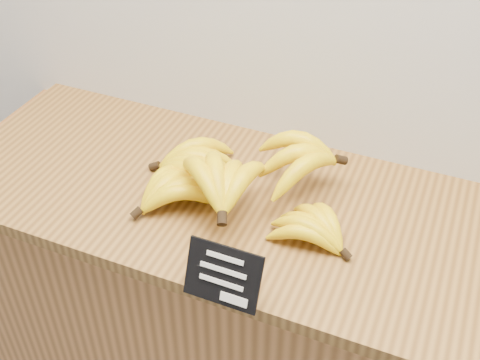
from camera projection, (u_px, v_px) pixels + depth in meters
name	position (u px, v px, depth m)	size (l,w,h in m)	color
counter	(247.00, 337.00, 1.59)	(1.46, 0.50, 0.90)	#AD7138
counter_top	(249.00, 204.00, 1.30)	(1.37, 0.54, 0.03)	brown
chalkboard_sign	(223.00, 276.00, 1.05)	(0.14, 0.01, 0.11)	black
banana_pile	(234.00, 178.00, 1.25)	(0.51, 0.31, 0.13)	yellow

